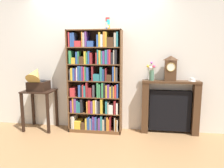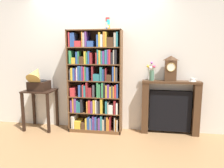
# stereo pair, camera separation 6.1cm
# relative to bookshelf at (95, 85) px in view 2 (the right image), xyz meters

# --- Properties ---
(ground_plane) EXTENTS (7.94, 6.40, 0.02)m
(ground_plane) POSITION_rel_bookshelf_xyz_m (-0.00, -0.08, -0.89)
(ground_plane) COLOR #997047
(wall_back) EXTENTS (4.94, 0.08, 2.66)m
(wall_back) POSITION_rel_bookshelf_xyz_m (0.14, 0.22, 0.45)
(wall_back) COLOR silver
(wall_back) RESTS_ON ground
(bookshelf) EXTENTS (0.97, 0.33, 1.86)m
(bookshelf) POSITION_rel_bookshelf_xyz_m (0.00, 0.00, 0.00)
(bookshelf) COLOR brown
(bookshelf) RESTS_ON ground
(cup_stack) EXTENTS (0.08, 0.08, 0.20)m
(cup_stack) POSITION_rel_bookshelf_xyz_m (0.23, 0.02, 1.08)
(cup_stack) COLOR blue
(cup_stack) RESTS_ON bookshelf
(side_table_left) EXTENTS (0.56, 0.46, 0.76)m
(side_table_left) POSITION_rel_bookshelf_xyz_m (-1.08, -0.05, -0.33)
(side_table_left) COLOR black
(side_table_left) RESTS_ON ground
(gramophone) EXTENTS (0.33, 0.46, 0.51)m
(gramophone) POSITION_rel_bookshelf_xyz_m (-1.08, -0.10, 0.08)
(gramophone) COLOR black
(gramophone) RESTS_ON side_table_left
(fireplace_mantel) EXTENTS (1.01, 0.20, 0.97)m
(fireplace_mantel) POSITION_rel_bookshelf_xyz_m (1.36, 0.09, -0.40)
(fireplace_mantel) COLOR #472D1C
(fireplace_mantel) RESTS_ON ground
(mantel_clock) EXTENTS (0.20, 0.12, 0.44)m
(mantel_clock) POSITION_rel_bookshelf_xyz_m (1.34, 0.07, 0.31)
(mantel_clock) COLOR #472D1C
(mantel_clock) RESTS_ON fireplace_mantel
(flower_vase) EXTENTS (0.16, 0.16, 0.33)m
(flower_vase) POSITION_rel_bookshelf_xyz_m (1.01, 0.08, 0.23)
(flower_vase) COLOR #4C7A60
(flower_vase) RESTS_ON fireplace_mantel
(teacup_with_saucer) EXTENTS (0.13, 0.13, 0.06)m
(teacup_with_saucer) POSITION_rel_bookshelf_xyz_m (1.71, 0.08, 0.11)
(teacup_with_saucer) COLOR white
(teacup_with_saucer) RESTS_ON fireplace_mantel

